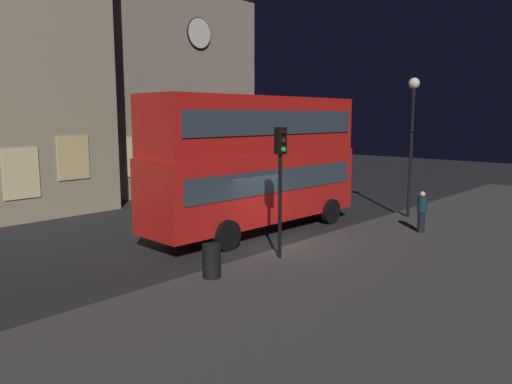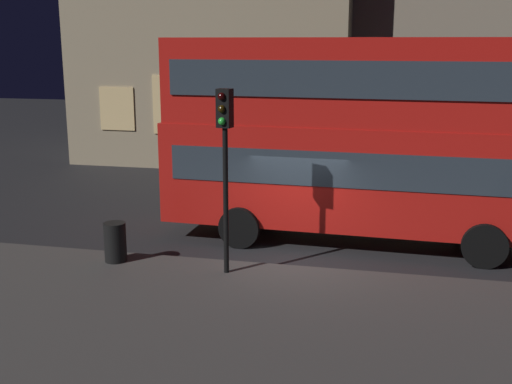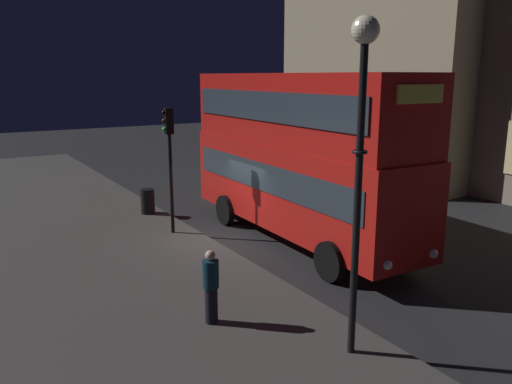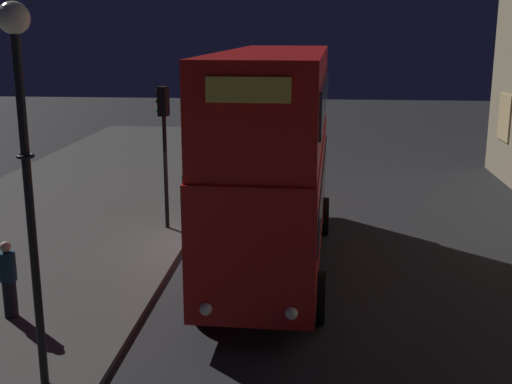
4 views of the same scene
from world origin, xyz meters
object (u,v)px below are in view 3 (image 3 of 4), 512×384
(traffic_light_near_kerb, at_px, (169,145))
(double_decker_bus, at_px, (298,149))
(street_lamp, at_px, (361,122))
(pedestrian, at_px, (211,286))
(litter_bin, at_px, (148,201))

(traffic_light_near_kerb, bearing_deg, double_decker_bus, 63.61)
(street_lamp, height_order, pedestrian, street_lamp)
(traffic_light_near_kerb, distance_m, street_lamp, 9.18)
(traffic_light_near_kerb, bearing_deg, pedestrian, -5.13)
(double_decker_bus, distance_m, litter_bin, 6.74)
(pedestrian, relative_size, litter_bin, 1.71)
(double_decker_bus, bearing_deg, street_lamp, -26.30)
(double_decker_bus, bearing_deg, litter_bin, -147.43)
(double_decker_bus, height_order, litter_bin, double_decker_bus)
(pedestrian, bearing_deg, traffic_light_near_kerb, -119.09)
(pedestrian, bearing_deg, street_lamp, 111.36)
(traffic_light_near_kerb, relative_size, litter_bin, 4.38)
(traffic_light_near_kerb, bearing_deg, litter_bin, -172.93)
(traffic_light_near_kerb, distance_m, litter_bin, 3.82)
(traffic_light_near_kerb, xyz_separation_m, pedestrian, (6.55, -1.83, -2.19))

